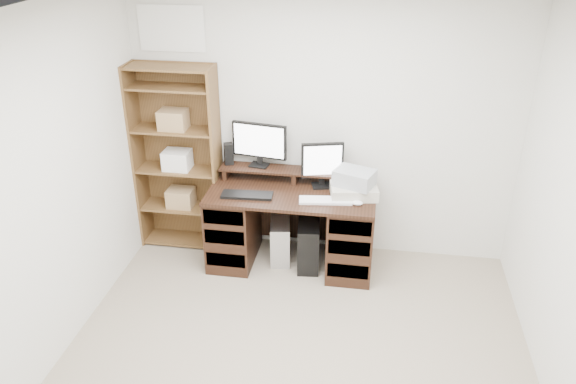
% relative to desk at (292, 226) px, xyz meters
% --- Properties ---
extents(room, '(3.54, 4.04, 2.54)m').
position_rel_desk_xyz_m(room, '(0.23, -1.64, 0.86)').
color(room, gray).
rests_on(room, ground).
extents(desk, '(1.50, 0.70, 0.75)m').
position_rel_desk_xyz_m(desk, '(0.00, 0.00, 0.00)').
color(desk, black).
rests_on(desk, ground).
extents(riser_shelf, '(1.40, 0.22, 0.12)m').
position_rel_desk_xyz_m(riser_shelf, '(-0.00, 0.21, 0.45)').
color(riser_shelf, black).
rests_on(riser_shelf, desk).
extents(monitor_wide, '(0.52, 0.16, 0.41)m').
position_rel_desk_xyz_m(monitor_wide, '(-0.34, 0.26, 0.71)').
color(monitor_wide, black).
rests_on(monitor_wide, riser_shelf).
extents(monitor_small, '(0.38, 0.18, 0.42)m').
position_rel_desk_xyz_m(monitor_small, '(0.25, 0.16, 0.59)').
color(monitor_small, black).
rests_on(monitor_small, desk).
extents(speaker, '(0.11, 0.11, 0.20)m').
position_rel_desk_xyz_m(speaker, '(-0.63, 0.24, 0.58)').
color(speaker, black).
rests_on(speaker, riser_shelf).
extents(keyboard_black, '(0.46, 0.18, 0.03)m').
position_rel_desk_xyz_m(keyboard_black, '(-0.37, -0.16, 0.37)').
color(keyboard_black, black).
rests_on(keyboard_black, desk).
extents(keyboard_white, '(0.47, 0.19, 0.02)m').
position_rel_desk_xyz_m(keyboard_white, '(0.32, -0.15, 0.37)').
color(keyboard_white, silver).
rests_on(keyboard_white, desk).
extents(mouse, '(0.11, 0.09, 0.04)m').
position_rel_desk_xyz_m(mouse, '(0.59, -0.17, 0.38)').
color(mouse, white).
rests_on(mouse, desk).
extents(printer, '(0.45, 0.37, 0.10)m').
position_rel_desk_xyz_m(printer, '(0.55, 0.01, 0.41)').
color(printer, '#B7B19F').
rests_on(printer, desk).
extents(basket, '(0.39, 0.34, 0.14)m').
position_rel_desk_xyz_m(basket, '(0.55, 0.01, 0.53)').
color(basket, '#9EA3A8').
rests_on(basket, printer).
extents(tower_silver, '(0.24, 0.43, 0.40)m').
position_rel_desk_xyz_m(tower_silver, '(-0.12, 0.05, -0.19)').
color(tower_silver, '#B7B9BE').
rests_on(tower_silver, ground).
extents(tower_black, '(0.24, 0.47, 0.45)m').
position_rel_desk_xyz_m(tower_black, '(0.16, -0.00, -0.16)').
color(tower_black, black).
rests_on(tower_black, ground).
extents(bookshelf, '(0.80, 0.30, 1.80)m').
position_rel_desk_xyz_m(bookshelf, '(-1.12, 0.21, 0.53)').
color(bookshelf, brown).
rests_on(bookshelf, ground).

